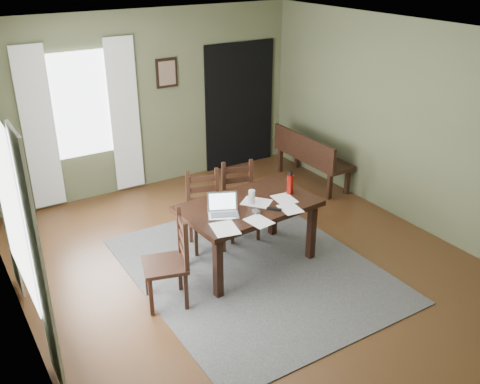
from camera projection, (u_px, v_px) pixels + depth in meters
ground at (253, 270)px, 6.36m from camera, size 5.00×6.00×0.01m
room_shell at (255, 124)px, 5.60m from camera, size 5.02×6.02×2.71m
rug at (253, 269)px, 6.36m from camera, size 2.60×3.20×0.01m
dining_table at (248, 211)px, 6.21m from camera, size 1.63×1.05×0.78m
chair_end at (170, 262)px, 5.58m from camera, size 0.56×0.56×1.03m
chair_back_left at (205, 212)px, 6.67m from camera, size 0.53×0.53×0.98m
chair_back_right at (240, 201)px, 6.94m from camera, size 0.53×0.53×0.98m
bench at (310, 154)px, 8.46m from camera, size 0.47×1.48×0.83m
laptop at (223, 209)px, 5.92m from camera, size 0.42×0.38×0.23m
computer_mouse at (256, 212)px, 5.95m from camera, size 0.06×0.10×0.03m
tv_remote at (274, 209)px, 6.02m from camera, size 0.15×0.16×0.02m
drinking_glass at (252, 197)px, 6.14m from camera, size 0.08×0.08×0.17m
water_bottle at (290, 184)px, 6.37m from camera, size 0.08×0.08×0.28m
paper_a at (225, 229)px, 5.62m from camera, size 0.32×0.38×0.00m
paper_b at (290, 209)px, 6.05m from camera, size 0.25×0.31×0.00m
paper_c at (256, 202)px, 6.20m from camera, size 0.40×0.41×0.00m
paper_d at (284, 199)px, 6.28m from camera, size 0.26×0.32×0.00m
paper_e at (259, 221)px, 5.77m from camera, size 0.26×0.32×0.00m
window_left at (9, 202)px, 4.72m from camera, size 0.01×1.30×1.70m
window_back at (81, 105)px, 7.56m from camera, size 1.00×0.01×1.50m
curtain_left_near at (39, 268)px, 4.21m from camera, size 0.03×0.48×2.30m
curtain_left_far at (1, 193)px, 5.47m from camera, size 0.03×0.48×2.30m
curtain_back_left at (39, 130)px, 7.34m from camera, size 0.44×0.03×2.30m
curtain_back_right at (125, 116)px, 7.94m from camera, size 0.44×0.03×2.30m
framed_picture at (167, 73)px, 8.08m from camera, size 0.34×0.03×0.44m
doorway_back at (240, 106)px, 8.99m from camera, size 1.30×0.03×2.10m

